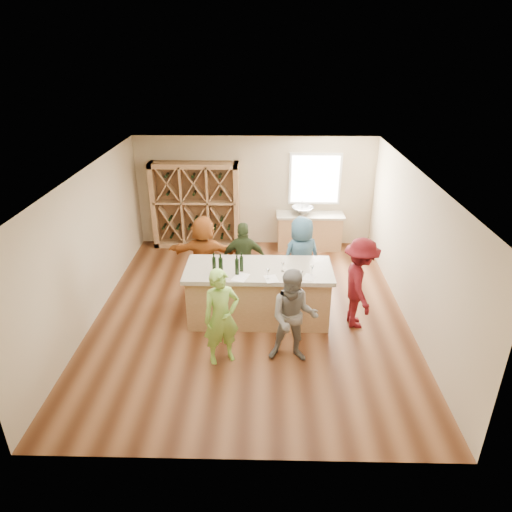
{
  "coord_description": "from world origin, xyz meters",
  "views": [
    {
      "loc": [
        0.28,
        -7.67,
        4.87
      ],
      "look_at": [
        0.1,
        0.2,
        1.15
      ],
      "focal_mm": 32.0,
      "sensor_mm": 36.0,
      "label": 1
    }
  ],
  "objects_px": {
    "wine_bottle_e": "(241,264)",
    "wine_bottle_b": "(221,266)",
    "sink": "(302,210)",
    "person_near_right": "(294,317)",
    "person_far_left": "(204,255)",
    "person_far_mid": "(244,260)",
    "person_near_left": "(221,317)",
    "wine_bottle_d": "(237,267)",
    "person_far_right": "(301,257)",
    "person_server": "(359,283)",
    "wine_bottle_a": "(214,265)",
    "wine_rack": "(196,205)",
    "tasting_counter_base": "(258,295)"
  },
  "relations": [
    {
      "from": "wine_bottle_d",
      "to": "person_server",
      "type": "distance_m",
      "value": 2.25
    },
    {
      "from": "tasting_counter_base",
      "to": "person_far_left",
      "type": "height_order",
      "value": "person_far_left"
    },
    {
      "from": "wine_rack",
      "to": "wine_bottle_e",
      "type": "relative_size",
      "value": 7.74
    },
    {
      "from": "person_near_left",
      "to": "person_server",
      "type": "height_order",
      "value": "person_server"
    },
    {
      "from": "sink",
      "to": "person_near_right",
      "type": "xyz_separation_m",
      "value": [
        -0.45,
        -4.62,
        -0.19
      ]
    },
    {
      "from": "person_far_left",
      "to": "person_far_mid",
      "type": "bearing_deg",
      "value": 172.1
    },
    {
      "from": "wine_bottle_a",
      "to": "wine_bottle_e",
      "type": "height_order",
      "value": "wine_bottle_a"
    },
    {
      "from": "wine_bottle_a",
      "to": "person_far_right",
      "type": "xyz_separation_m",
      "value": [
        1.65,
        1.1,
        -0.36
      ]
    },
    {
      "from": "wine_bottle_d",
      "to": "person_far_mid",
      "type": "distance_m",
      "value": 1.23
    },
    {
      "from": "wine_rack",
      "to": "tasting_counter_base",
      "type": "bearing_deg",
      "value": -64.28
    },
    {
      "from": "person_far_mid",
      "to": "person_near_left",
      "type": "bearing_deg",
      "value": 81.85
    },
    {
      "from": "person_far_mid",
      "to": "person_far_left",
      "type": "bearing_deg",
      "value": -11.2
    },
    {
      "from": "person_near_left",
      "to": "sink",
      "type": "bearing_deg",
      "value": 46.81
    },
    {
      "from": "wine_bottle_a",
      "to": "wine_bottle_e",
      "type": "relative_size",
      "value": 1.01
    },
    {
      "from": "wine_rack",
      "to": "wine_bottle_e",
      "type": "height_order",
      "value": "wine_rack"
    },
    {
      "from": "wine_rack",
      "to": "person_server",
      "type": "xyz_separation_m",
      "value": [
        3.5,
        -3.61,
        -0.23
      ]
    },
    {
      "from": "wine_bottle_d",
      "to": "person_far_left",
      "type": "bearing_deg",
      "value": 120.41
    },
    {
      "from": "wine_bottle_a",
      "to": "wine_bottle_d",
      "type": "xyz_separation_m",
      "value": [
        0.42,
        -0.09,
        0.01
      ]
    },
    {
      "from": "wine_bottle_e",
      "to": "person_server",
      "type": "relative_size",
      "value": 0.16
    },
    {
      "from": "tasting_counter_base",
      "to": "wine_bottle_d",
      "type": "xyz_separation_m",
      "value": [
        -0.38,
        -0.26,
        0.73
      ]
    },
    {
      "from": "wine_bottle_a",
      "to": "wine_bottle_b",
      "type": "bearing_deg",
      "value": -38.01
    },
    {
      "from": "wine_bottle_e",
      "to": "wine_bottle_b",
      "type": "bearing_deg",
      "value": -157.65
    },
    {
      "from": "tasting_counter_base",
      "to": "person_far_mid",
      "type": "distance_m",
      "value": 1.0
    },
    {
      "from": "wine_bottle_e",
      "to": "person_server",
      "type": "bearing_deg",
      "value": -1.24
    },
    {
      "from": "tasting_counter_base",
      "to": "person_server",
      "type": "distance_m",
      "value": 1.89
    },
    {
      "from": "tasting_counter_base",
      "to": "sink",
      "type": "bearing_deg",
      "value": 72.77
    },
    {
      "from": "person_far_right",
      "to": "person_far_mid",
      "type": "bearing_deg",
      "value": -22.34
    },
    {
      "from": "wine_bottle_b",
      "to": "person_near_left",
      "type": "relative_size",
      "value": 0.19
    },
    {
      "from": "wine_bottle_a",
      "to": "wine_bottle_d",
      "type": "height_order",
      "value": "wine_bottle_d"
    },
    {
      "from": "sink",
      "to": "wine_bottle_b",
      "type": "relative_size",
      "value": 1.68
    },
    {
      "from": "tasting_counter_base",
      "to": "person_near_right",
      "type": "relative_size",
      "value": 1.57
    },
    {
      "from": "wine_bottle_b",
      "to": "person_server",
      "type": "height_order",
      "value": "person_server"
    },
    {
      "from": "wine_rack",
      "to": "tasting_counter_base",
      "type": "relative_size",
      "value": 0.85
    },
    {
      "from": "person_near_left",
      "to": "person_far_right",
      "type": "xyz_separation_m",
      "value": [
        1.43,
        2.23,
        0.02
      ]
    },
    {
      "from": "person_server",
      "to": "person_far_mid",
      "type": "xyz_separation_m",
      "value": [
        -2.15,
        1.07,
        -0.06
      ]
    },
    {
      "from": "sink",
      "to": "wine_bottle_a",
      "type": "relative_size",
      "value": 1.9
    },
    {
      "from": "wine_bottle_a",
      "to": "wine_bottle_b",
      "type": "xyz_separation_m",
      "value": [
        0.13,
        -0.1,
        0.02
      ]
    },
    {
      "from": "person_server",
      "to": "person_far_mid",
      "type": "relative_size",
      "value": 1.08
    },
    {
      "from": "tasting_counter_base",
      "to": "wine_bottle_e",
      "type": "relative_size",
      "value": 9.15
    },
    {
      "from": "person_near_right",
      "to": "wine_rack",
      "type": "bearing_deg",
      "value": 118.87
    },
    {
      "from": "sink",
      "to": "wine_bottle_d",
      "type": "bearing_deg",
      "value": -111.44
    },
    {
      "from": "person_near_right",
      "to": "person_far_mid",
      "type": "distance_m",
      "value": 2.33
    },
    {
      "from": "wine_rack",
      "to": "wine_bottle_e",
      "type": "bearing_deg",
      "value": -69.27
    },
    {
      "from": "wine_bottle_b",
      "to": "wine_bottle_d",
      "type": "xyz_separation_m",
      "value": [
        0.29,
        0.01,
        -0.01
      ]
    },
    {
      "from": "wine_rack",
      "to": "wine_bottle_a",
      "type": "relative_size",
      "value": 7.7
    },
    {
      "from": "wine_bottle_d",
      "to": "wine_bottle_e",
      "type": "distance_m",
      "value": 0.15
    },
    {
      "from": "sink",
      "to": "person_far_left",
      "type": "bearing_deg",
      "value": -133.23
    },
    {
      "from": "tasting_counter_base",
      "to": "wine_bottle_e",
      "type": "distance_m",
      "value": 0.79
    },
    {
      "from": "wine_bottle_e",
      "to": "person_far_mid",
      "type": "xyz_separation_m",
      "value": [
        -0.0,
        1.02,
        -0.41
      ]
    },
    {
      "from": "wine_rack",
      "to": "person_far_mid",
      "type": "relative_size",
      "value": 1.36
    }
  ]
}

